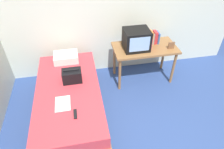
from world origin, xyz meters
TOP-DOWN VIEW (x-y plane):
  - ground_plane at (0.00, 0.00)m, footprint 8.00×8.00m
  - wall_back at (0.00, 2.00)m, footprint 5.20×0.10m
  - bed at (-0.85, 0.82)m, footprint 1.00×2.00m
  - desk at (0.59, 1.49)m, footprint 1.16×0.60m
  - tv at (0.41, 1.48)m, footprint 0.44×0.39m
  - water_bottle at (0.65, 1.43)m, footprint 0.07×0.07m
  - book_row at (0.79, 1.62)m, footprint 0.16×0.16m
  - picture_frame at (1.03, 1.36)m, footprint 0.11×0.02m
  - pillow at (-0.85, 1.60)m, footprint 0.43×0.33m
  - handbag at (-0.76, 1.00)m, footprint 0.30×0.20m
  - magazine at (-0.92, 0.53)m, footprint 0.21×0.29m
  - remote_dark at (-0.75, 0.30)m, footprint 0.04×0.16m

SIDE VIEW (x-z plane):
  - ground_plane at x=0.00m, z-range 0.00..0.00m
  - bed at x=-0.85m, z-range 0.00..0.54m
  - magazine at x=-0.92m, z-range 0.55..0.56m
  - remote_dark at x=-0.75m, z-range 0.55..0.57m
  - pillow at x=-0.85m, z-range 0.55..0.68m
  - desk at x=0.59m, z-range 0.27..1.00m
  - handbag at x=-0.76m, z-range 0.54..0.76m
  - picture_frame at x=1.03m, z-range 0.73..0.86m
  - water_bottle at x=0.65m, z-range 0.73..0.92m
  - book_row at x=0.79m, z-range 0.72..0.96m
  - tv at x=0.41m, z-range 0.73..1.09m
  - wall_back at x=0.00m, z-range 0.00..2.60m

